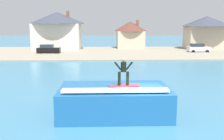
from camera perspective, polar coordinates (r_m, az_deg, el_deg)
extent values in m
plane|color=teal|center=(15.50, 6.98, -10.75)|extent=(260.00, 260.00, 0.00)
cube|color=#1E5D9A|center=(16.05, 0.49, -6.76)|extent=(6.58, 4.02, 1.70)
cube|color=#1E5D9A|center=(15.32, 0.57, -3.90)|extent=(5.60, 1.81, 0.19)
cube|color=white|center=(14.52, 0.72, -4.43)|extent=(5.93, 0.72, 0.12)
cube|color=#D8333F|center=(15.19, 2.66, -3.47)|extent=(1.81, 0.81, 0.06)
cube|color=black|center=(15.18, 2.66, -3.37)|extent=(1.59, 0.34, 0.01)
cylinder|color=black|center=(15.06, 1.60, -1.89)|extent=(0.16, 0.16, 0.80)
cylinder|color=black|center=(15.09, 3.42, -1.88)|extent=(0.16, 0.16, 0.80)
cylinder|color=black|center=(14.95, 2.53, 0.67)|extent=(0.32, 0.32, 0.56)
sphere|color=tan|center=(14.89, 2.55, 2.30)|extent=(0.24, 0.24, 0.24)
cylinder|color=black|center=(14.92, 1.28, 0.90)|extent=(0.42, 0.10, 0.50)
cylinder|color=black|center=(14.97, 3.79, 0.91)|extent=(0.42, 0.10, 0.50)
cube|color=gray|center=(52.79, 0.55, 3.91)|extent=(120.00, 25.41, 0.18)
cube|color=black|center=(51.63, -13.61, 4.27)|extent=(4.36, 1.83, 0.90)
cube|color=#262D38|center=(51.63, -14.00, 5.11)|extent=(2.40, 1.64, 0.64)
cylinder|color=black|center=(52.35, -11.86, 3.91)|extent=(0.64, 0.22, 0.64)
cylinder|color=black|center=(50.46, -12.23, 3.69)|extent=(0.64, 0.22, 0.64)
cylinder|color=black|center=(52.91, -14.89, 3.85)|extent=(0.64, 0.22, 0.64)
cylinder|color=black|center=(51.04, -15.37, 3.62)|extent=(0.64, 0.22, 0.64)
cube|color=silver|center=(55.29, 18.36, 4.39)|extent=(4.29, 1.89, 0.90)
cube|color=#262D38|center=(55.12, 18.09, 5.19)|extent=(2.36, 1.70, 0.64)
cylinder|color=black|center=(56.75, 19.31, 4.00)|extent=(0.64, 0.22, 0.64)
cylinder|color=black|center=(54.91, 20.06, 3.79)|extent=(0.64, 0.22, 0.64)
cylinder|color=black|center=(55.80, 16.64, 4.05)|extent=(0.64, 0.22, 0.64)
cylinder|color=black|center=(53.93, 17.31, 3.84)|extent=(0.64, 0.22, 0.64)
cube|color=silver|center=(58.83, -11.72, 7.03)|extent=(9.78, 8.18, 5.78)
cone|color=#383D4C|center=(58.80, -11.86, 11.07)|extent=(12.13, 12.13, 2.52)
cube|color=brown|center=(57.24, -9.63, 11.69)|extent=(0.60, 0.60, 1.80)
cube|color=beige|center=(62.48, 19.80, 6.57)|extent=(8.87, 5.61, 5.25)
cone|color=#383D4C|center=(62.42, 20.00, 9.99)|extent=(11.00, 11.00, 2.23)
cube|color=beige|center=(61.94, 4.00, 6.56)|extent=(6.20, 5.68, 4.12)
cone|color=brown|center=(61.85, 4.03, 9.50)|extent=(7.69, 7.69, 2.23)
cube|color=brown|center=(61.19, 5.59, 9.95)|extent=(0.60, 0.60, 1.80)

